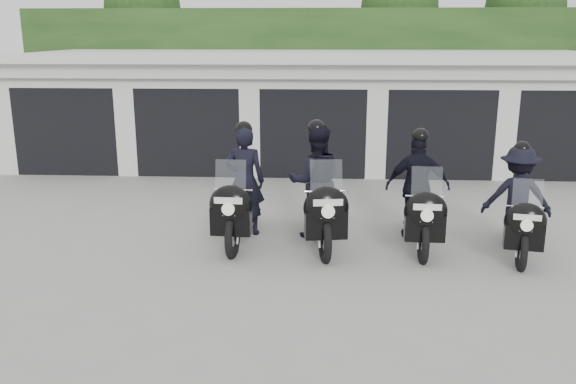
# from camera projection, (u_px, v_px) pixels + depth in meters

# --- Properties ---
(ground) EXTENTS (80.00, 80.00, 0.00)m
(ground) POSITION_uv_depth(u_px,v_px,m) (307.00, 255.00, 9.93)
(ground) COLOR gray
(ground) RESTS_ON ground
(garage_block) EXTENTS (16.40, 6.80, 2.96)m
(garage_block) POSITION_uv_depth(u_px,v_px,m) (314.00, 108.00, 17.35)
(garage_block) COLOR silver
(garage_block) RESTS_ON ground
(background_vegetation) EXTENTS (20.00, 3.90, 5.80)m
(background_vegetation) POSITION_uv_depth(u_px,v_px,m) (327.00, 54.00, 21.68)
(background_vegetation) COLOR #1B3613
(background_vegetation) RESTS_ON ground
(police_bike_a) EXTENTS (0.80, 2.41, 2.10)m
(police_bike_a) POSITION_uv_depth(u_px,v_px,m) (241.00, 193.00, 10.50)
(police_bike_a) COLOR black
(police_bike_a) RESTS_ON ground
(police_bike_b) EXTENTS (1.09, 2.46, 2.15)m
(police_bike_b) POSITION_uv_depth(u_px,v_px,m) (317.00, 190.00, 10.44)
(police_bike_b) COLOR black
(police_bike_b) RESTS_ON ground
(police_bike_c) EXTENTS (1.13, 2.32, 2.02)m
(police_bike_c) POSITION_uv_depth(u_px,v_px,m) (419.00, 194.00, 10.35)
(police_bike_c) COLOR black
(police_bike_c) RESTS_ON ground
(police_bike_d) EXTENTS (1.21, 2.13, 1.87)m
(police_bike_d) POSITION_uv_depth(u_px,v_px,m) (518.00, 204.00, 9.99)
(police_bike_d) COLOR black
(police_bike_d) RESTS_ON ground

